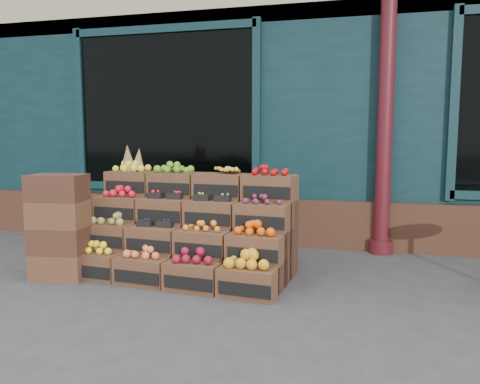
# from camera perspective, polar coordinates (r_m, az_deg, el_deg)

# --- Properties ---
(ground) EXTENTS (60.00, 60.00, 0.00)m
(ground) POSITION_cam_1_polar(r_m,az_deg,el_deg) (4.03, 0.34, -13.31)
(ground) COLOR #39393C
(ground) RESTS_ON ground
(shop_facade) EXTENTS (12.00, 6.24, 4.80)m
(shop_facade) POSITION_cam_1_polar(r_m,az_deg,el_deg) (8.90, 8.45, 13.16)
(shop_facade) COLOR #0C262B
(shop_facade) RESTS_ON ground
(crate_display) EXTENTS (2.17, 1.21, 1.30)m
(crate_display) POSITION_cam_1_polar(r_m,az_deg,el_deg) (4.78, -6.31, -5.17)
(crate_display) COLOR #543321
(crate_display) RESTS_ON ground
(spare_crates) EXTENTS (0.56, 0.42, 1.02)m
(spare_crates) POSITION_cam_1_polar(r_m,az_deg,el_deg) (4.89, -21.17, -3.99)
(spare_crates) COLOR #543321
(spare_crates) RESTS_ON ground
(shopkeeper) EXTENTS (0.67, 0.45, 1.79)m
(shopkeeper) POSITION_cam_1_polar(r_m,az_deg,el_deg) (6.92, -5.44, 2.64)
(shopkeeper) COLOR #175323
(shopkeeper) RESTS_ON ground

